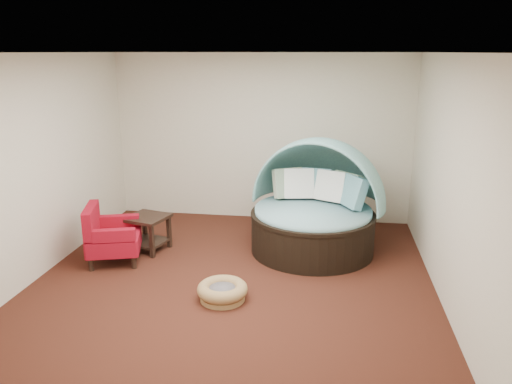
# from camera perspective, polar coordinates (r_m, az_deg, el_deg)

# --- Properties ---
(floor) EXTENTS (5.00, 5.00, 0.00)m
(floor) POSITION_cam_1_polar(r_m,az_deg,el_deg) (6.52, -2.49, -9.80)
(floor) COLOR #441F13
(floor) RESTS_ON ground
(wall_back) EXTENTS (5.00, 0.00, 5.00)m
(wall_back) POSITION_cam_1_polar(r_m,az_deg,el_deg) (8.46, 0.62, 6.17)
(wall_back) COLOR beige
(wall_back) RESTS_ON floor
(wall_front) EXTENTS (5.00, 0.00, 5.00)m
(wall_front) POSITION_cam_1_polar(r_m,az_deg,el_deg) (3.74, -10.06, -6.67)
(wall_front) COLOR beige
(wall_front) RESTS_ON floor
(wall_left) EXTENTS (0.00, 5.00, 5.00)m
(wall_left) POSITION_cam_1_polar(r_m,az_deg,el_deg) (6.97, -23.29, 2.78)
(wall_left) COLOR beige
(wall_left) RESTS_ON floor
(wall_right) EXTENTS (0.00, 5.00, 5.00)m
(wall_right) POSITION_cam_1_polar(r_m,az_deg,el_deg) (6.09, 21.12, 1.29)
(wall_right) COLOR beige
(wall_right) RESTS_ON floor
(ceiling) EXTENTS (5.00, 5.00, 0.00)m
(ceiling) POSITION_cam_1_polar(r_m,az_deg,el_deg) (5.88, -2.82, 15.64)
(ceiling) COLOR white
(ceiling) RESTS_ON wall_back
(canopy_daybed) EXTENTS (2.26, 2.22, 1.64)m
(canopy_daybed) POSITION_cam_1_polar(r_m,az_deg,el_deg) (7.25, 6.84, -0.80)
(canopy_daybed) COLOR black
(canopy_daybed) RESTS_ON floor
(pet_basket) EXTENTS (0.60, 0.60, 0.21)m
(pet_basket) POSITION_cam_1_polar(r_m,az_deg,el_deg) (5.96, -3.86, -11.23)
(pet_basket) COLOR olive
(pet_basket) RESTS_ON floor
(red_armchair) EXTENTS (0.86, 0.86, 0.81)m
(red_armchair) POSITION_cam_1_polar(r_m,az_deg,el_deg) (7.14, -16.36, -4.85)
(red_armchair) COLOR black
(red_armchair) RESTS_ON floor
(side_table) EXTENTS (0.67, 0.67, 0.52)m
(side_table) POSITION_cam_1_polar(r_m,az_deg,el_deg) (7.43, -12.26, -4.07)
(side_table) COLOR black
(side_table) RESTS_ON floor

